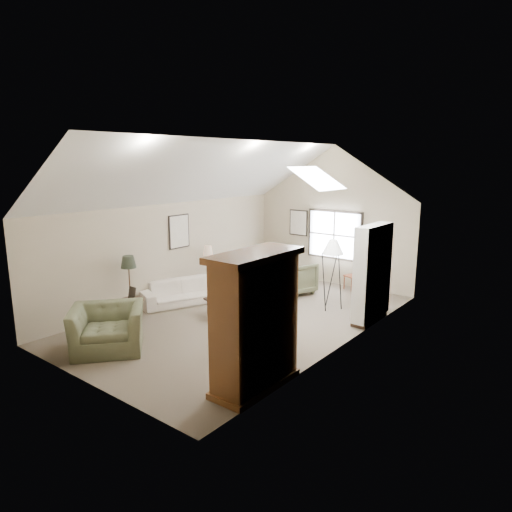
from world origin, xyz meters
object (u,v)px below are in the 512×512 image
Objects in this scene: sofa at (183,292)px; side_table at (133,310)px; armchair_far at (294,277)px; coffee_table at (221,309)px; armchair_near at (108,329)px; side_chair at (353,273)px; armoire at (255,321)px.

sofa is 1.60m from side_table.
side_table is at bearing 88.46° from armchair_far.
armchair_far is at bearing 85.91° from coffee_table.
armchair_near is 2.50× the size of side_table.
side_chair is at bearing -14.15° from sofa.
armchair_near is 2.70m from coffee_table.
armoire is 4.79m from sofa.
armoire is at bearing -9.57° from side_table.
side_chair is at bearing 102.26° from armoire.
coffee_table is at bearing 105.56° from armchair_far.
side_chair is at bearing 72.13° from coffee_table.
armchair_near is (1.02, -2.87, 0.12)m from sofa.
coffee_table is at bearing -84.69° from side_chair.
armoire is 3.45m from coffee_table.
armoire is 4.18m from side_table.
sofa is at bearing 171.62° from coffee_table.
side_table is (0.10, -1.60, -0.04)m from sofa.
side_chair is at bearing -111.10° from armchair_far.
sofa is 4.75m from side_chair.
armchair_far is 1.18× the size of coffee_table.
sofa is at bearing 75.76° from armchair_far.
armchair_near is at bearing -100.39° from coffee_table.
armchair_near reaches higher than coffee_table.
coffee_table is at bearing -76.19° from sofa.
side_table is (-4.04, 0.68, -0.84)m from armoire.
armoire is 5.44m from armchair_far.
sofa is (-4.14, 2.28, -0.79)m from armoire.
side_chair is (2.81, 3.82, 0.18)m from sofa.
side_table is at bearing -93.39° from side_chair.
armchair_far reaches higher than armchair_near.
sofa is 3.05m from armchair_near.
coffee_table is (0.49, 2.65, -0.22)m from armchair_near.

